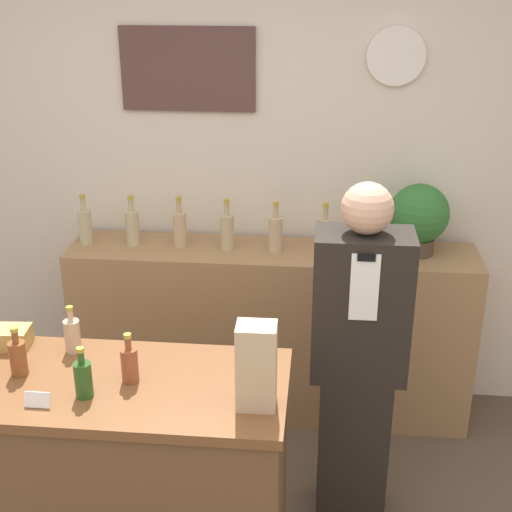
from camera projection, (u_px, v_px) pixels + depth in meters
back_wall at (241, 165)px, 3.84m from camera, size 5.20×0.09×2.70m
back_shelf at (271, 332)px, 3.92m from camera, size 2.15×0.41×0.97m
display_counter at (126, 485)px, 2.80m from camera, size 1.26×0.59×0.96m
shopkeeper at (358, 362)px, 3.05m from camera, size 0.40×0.25×1.59m
potted_plant at (419, 216)px, 3.62m from camera, size 0.30×0.30×0.37m
paper_bag at (256, 366)px, 2.41m from camera, size 0.14×0.11×0.31m
price_card_right at (37, 400)px, 2.46m from camera, size 0.09×0.02×0.06m
gift_box at (11, 337)px, 2.83m from camera, size 0.15×0.13×0.08m
counter_bottle_1 at (18, 357)px, 2.63m from camera, size 0.06×0.06×0.20m
counter_bottle_2 at (72, 335)px, 2.79m from camera, size 0.06×0.06×0.20m
counter_bottle_3 at (83, 378)px, 2.50m from camera, size 0.06×0.06×0.20m
counter_bottle_4 at (130, 364)px, 2.59m from camera, size 0.06×0.06×0.20m
shelf_bottle_0 at (85, 226)px, 3.78m from camera, size 0.07×0.07×0.27m
shelf_bottle_1 at (132, 226)px, 3.77m from camera, size 0.07×0.07×0.27m
shelf_bottle_2 at (180, 228)px, 3.75m from camera, size 0.07×0.07×0.27m
shelf_bottle_3 at (227, 231)px, 3.71m from camera, size 0.07×0.07×0.27m
shelf_bottle_4 at (275, 233)px, 3.68m from camera, size 0.07×0.07×0.27m
shelf_bottle_5 at (325, 235)px, 3.66m from camera, size 0.07×0.07×0.27m
shelf_bottle_6 at (374, 236)px, 3.64m from camera, size 0.07×0.07×0.27m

